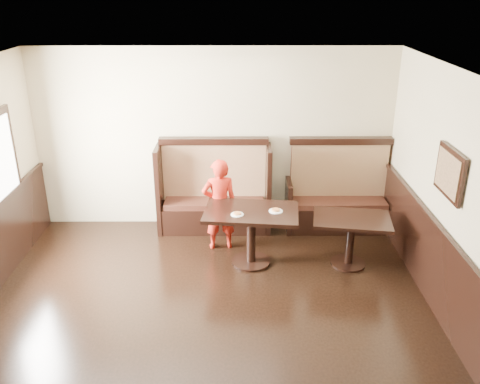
{
  "coord_description": "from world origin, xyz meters",
  "views": [
    {
      "loc": [
        0.36,
        -4.03,
        3.66
      ],
      "look_at": [
        0.4,
        2.35,
        1.0
      ],
      "focal_mm": 38.0,
      "sensor_mm": 36.0,
      "label": 1
    }
  ],
  "objects_px": {
    "table_neighbor": "(351,230)",
    "child": "(220,205)",
    "table_main": "(251,223)",
    "booth_neighbor": "(338,199)",
    "booth_main": "(214,197)"
  },
  "relations": [
    {
      "from": "table_neighbor",
      "to": "child",
      "type": "height_order",
      "value": "child"
    },
    {
      "from": "child",
      "to": "table_main",
      "type": "bearing_deg",
      "value": 125.5
    },
    {
      "from": "booth_neighbor",
      "to": "table_neighbor",
      "type": "xyz_separation_m",
      "value": [
        -0.04,
        -1.17,
        0.05
      ]
    },
    {
      "from": "booth_main",
      "to": "child",
      "type": "relative_size",
      "value": 1.27
    },
    {
      "from": "table_main",
      "to": "table_neighbor",
      "type": "relative_size",
      "value": 1.2
    },
    {
      "from": "booth_main",
      "to": "table_neighbor",
      "type": "height_order",
      "value": "booth_main"
    },
    {
      "from": "child",
      "to": "booth_main",
      "type": "bearing_deg",
      "value": -89.96
    },
    {
      "from": "table_neighbor",
      "to": "booth_neighbor",
      "type": "bearing_deg",
      "value": 96.47
    },
    {
      "from": "booth_neighbor",
      "to": "table_neighbor",
      "type": "height_order",
      "value": "booth_neighbor"
    },
    {
      "from": "booth_main",
      "to": "booth_neighbor",
      "type": "bearing_deg",
      "value": -0.05
    },
    {
      "from": "booth_neighbor",
      "to": "child",
      "type": "height_order",
      "value": "booth_neighbor"
    },
    {
      "from": "booth_main",
      "to": "table_neighbor",
      "type": "bearing_deg",
      "value": -31.62
    },
    {
      "from": "booth_main",
      "to": "booth_neighbor",
      "type": "xyz_separation_m",
      "value": [
        1.95,
        -0.0,
        -0.05
      ]
    },
    {
      "from": "booth_main",
      "to": "child",
      "type": "height_order",
      "value": "booth_main"
    },
    {
      "from": "booth_neighbor",
      "to": "child",
      "type": "distance_m",
      "value": 1.97
    }
  ]
}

